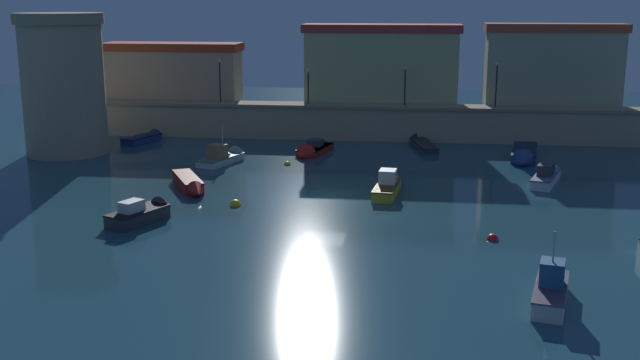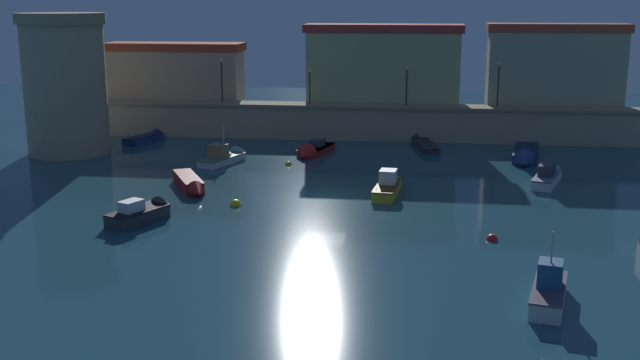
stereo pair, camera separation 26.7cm
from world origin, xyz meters
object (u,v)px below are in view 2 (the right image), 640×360
(moored_boat_5, at_px, (422,143))
(moored_boat_8, at_px, (389,185))
(moored_boat_4, at_px, (550,287))
(mooring_buoy_1, at_px, (236,205))
(moored_boat_3, at_px, (149,137))
(mooring_buoy_2, at_px, (492,240))
(quay_lamp_3, at_px, (499,77))
(fortress_tower, at_px, (65,84))
(moored_boat_9, at_px, (145,212))
(moored_boat_7, at_px, (525,156))
(quay_lamp_0, at_px, (222,74))
(moored_boat_1, at_px, (549,175))
(moored_boat_2, at_px, (227,156))
(moored_boat_0, at_px, (312,151))
(quay_lamp_1, at_px, (310,80))
(moored_boat_6, at_px, (191,184))
(quay_lamp_2, at_px, (407,79))
(mooring_buoy_0, at_px, (288,165))

(moored_boat_5, relative_size, moored_boat_8, 1.21)
(moored_boat_4, xyz_separation_m, mooring_buoy_1, (-15.73, 12.44, -0.54))
(moored_boat_3, bearing_deg, mooring_buoy_2, -113.51)
(quay_lamp_3, bearing_deg, fortress_tower, -164.73)
(quay_lamp_3, distance_m, moored_boat_9, 33.74)
(moored_boat_7, relative_size, mooring_buoy_2, 13.06)
(quay_lamp_0, xyz_separation_m, moored_boat_9, (2.37, -26.09, -4.95))
(moored_boat_3, bearing_deg, moored_boat_1, -90.41)
(moored_boat_7, xyz_separation_m, moored_boat_8, (-9.57, -10.96, 0.12))
(moored_boat_2, xyz_separation_m, mooring_buoy_2, (17.61, -16.68, -0.40))
(moored_boat_0, xyz_separation_m, moored_boat_5, (8.37, 4.82, -0.05))
(quay_lamp_1, relative_size, mooring_buoy_1, 4.30)
(moored_boat_8, bearing_deg, moored_boat_4, -151.35)
(moored_boat_6, distance_m, mooring_buoy_1, 4.89)
(fortress_tower, xyz_separation_m, moored_boat_4, (32.04, -25.94, -4.82))
(moored_boat_0, relative_size, mooring_buoy_2, 9.30)
(mooring_buoy_1, bearing_deg, quay_lamp_2, 67.63)
(quay_lamp_2, height_order, moored_boat_1, quay_lamp_2)
(moored_boat_3, bearing_deg, fortress_tower, 161.74)
(moored_boat_0, bearing_deg, moored_boat_3, -92.67)
(quay_lamp_1, distance_m, mooring_buoy_2, 30.63)
(mooring_buoy_0, bearing_deg, quay_lamp_3, 35.53)
(moored_boat_2, distance_m, mooring_buoy_0, 4.65)
(moored_boat_2, bearing_deg, mooring_buoy_2, -113.81)
(moored_boat_7, distance_m, mooring_buoy_1, 23.72)
(moored_boat_8, xyz_separation_m, mooring_buoy_2, (5.50, -8.98, -0.47))
(moored_boat_1, xyz_separation_m, moored_boat_4, (-3.11, -20.76, 0.09))
(moored_boat_4, bearing_deg, moored_boat_5, 21.42)
(moored_boat_1, distance_m, moored_boat_4, 21.00)
(moored_boat_0, distance_m, moored_boat_4, 30.66)
(moored_boat_9, distance_m, mooring_buoy_1, 5.46)
(moored_boat_2, distance_m, moored_boat_9, 15.50)
(moored_boat_4, height_order, moored_boat_7, moored_boat_4)
(moored_boat_8, bearing_deg, mooring_buoy_1, 121.55)
(moored_boat_2, bearing_deg, moored_boat_6, -161.62)
(quay_lamp_2, bearing_deg, moored_boat_6, -123.82)
(quay_lamp_0, distance_m, mooring_buoy_1, 24.03)
(moored_boat_2, height_order, moored_boat_9, moored_boat_2)
(moored_boat_9, height_order, mooring_buoy_1, moored_boat_9)
(moored_boat_4, bearing_deg, mooring_buoy_0, 44.04)
(moored_boat_2, height_order, moored_boat_7, moored_boat_2)
(moored_boat_9, bearing_deg, quay_lamp_1, 12.83)
(quay_lamp_1, relative_size, moored_boat_5, 0.43)
(moored_boat_2, bearing_deg, fortress_tower, 102.58)
(moored_boat_1, distance_m, moored_boat_7, 6.88)
(quay_lamp_1, height_order, moored_boat_7, quay_lamp_1)
(quay_lamp_0, bearing_deg, moored_boat_0, -39.91)
(moored_boat_5, distance_m, moored_boat_7, 8.91)
(quay_lamp_0, bearing_deg, mooring_buoy_2, -52.90)
(quay_lamp_2, bearing_deg, moored_boat_4, -79.51)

